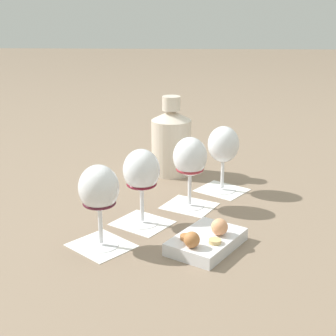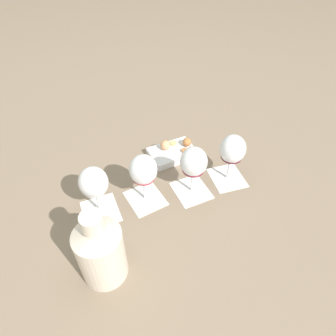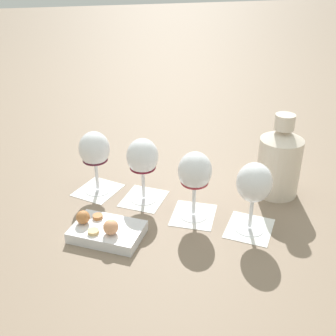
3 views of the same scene
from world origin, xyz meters
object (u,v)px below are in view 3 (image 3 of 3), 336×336
(wine_glass_0, at_px, (254,186))
(wine_glass_1, at_px, (195,174))
(wine_glass_2, at_px, (143,159))
(wine_glass_3, at_px, (95,152))
(ceramic_vase, at_px, (280,161))
(snack_dish, at_px, (106,230))

(wine_glass_0, xyz_separation_m, wine_glass_1, (0.11, -0.08, 0.00))
(wine_glass_2, height_order, wine_glass_3, same)
(wine_glass_1, bearing_deg, ceramic_vase, -168.63)
(ceramic_vase, bearing_deg, wine_glass_0, 44.78)
(snack_dish, bearing_deg, wine_glass_0, 171.27)
(snack_dish, bearing_deg, wine_glass_3, -90.43)
(wine_glass_0, height_order, wine_glass_1, same)
(wine_glass_1, distance_m, ceramic_vase, 0.24)
(wine_glass_2, bearing_deg, wine_glass_1, 134.97)
(wine_glass_3, bearing_deg, wine_glass_1, 140.67)
(wine_glass_2, height_order, ceramic_vase, ceramic_vase)
(ceramic_vase, bearing_deg, wine_glass_2, -8.88)
(wine_glass_3, bearing_deg, wine_glass_0, 141.34)
(wine_glass_0, distance_m, wine_glass_1, 0.13)
(wine_glass_1, xyz_separation_m, wine_glass_3, (0.21, -0.17, 0.00))
(wine_glass_0, distance_m, ceramic_vase, 0.18)
(wine_glass_0, bearing_deg, wine_glass_3, -38.66)
(wine_glass_2, bearing_deg, wine_glass_0, 138.73)
(wine_glass_1, relative_size, snack_dish, 0.89)
(wine_glass_0, xyz_separation_m, wine_glass_2, (0.21, -0.18, 0.00))
(wine_glass_0, relative_size, wine_glass_1, 1.00)
(wine_glass_0, distance_m, wine_glass_2, 0.27)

